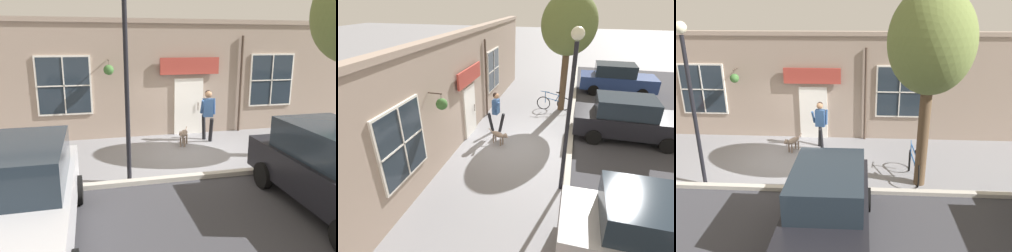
% 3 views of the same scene
% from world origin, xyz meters
% --- Properties ---
extents(ground_plane, '(90.00, 90.00, 0.00)m').
position_xyz_m(ground_plane, '(0.00, 0.00, 0.00)').
color(ground_plane, gray).
extents(storefront_facade, '(0.95, 18.00, 4.18)m').
position_xyz_m(storefront_facade, '(-2.34, 0.00, 2.10)').
color(storefront_facade, gray).
rests_on(storefront_facade, ground_plane).
extents(pedestrian_walking, '(0.77, 0.59, 1.79)m').
position_xyz_m(pedestrian_walking, '(-1.15, 0.90, 1.09)').
color(pedestrian_walking, black).
rests_on(pedestrian_walking, ground_plane).
extents(dog_on_leash, '(0.96, 0.53, 0.60)m').
position_xyz_m(dog_on_leash, '(-0.74, -0.08, 0.39)').
color(dog_on_leash, '#7F6B5B').
rests_on(dog_on_leash, ground_plane).
extents(street_tree_by_curb, '(2.54, 2.28, 5.56)m').
position_xyz_m(street_tree_by_curb, '(1.32, 4.21, 4.07)').
color(street_tree_by_curb, brown).
rests_on(street_tree_by_curb, ground_plane).
extents(leaning_bicycle, '(1.74, 0.25, 1.01)m').
position_xyz_m(leaning_bicycle, '(0.99, 4.07, 0.38)').
color(leaning_bicycle, black).
rests_on(leaning_bicycle, ground_plane).
extents(parked_car_nearest_curb, '(4.30, 1.95, 1.75)m').
position_xyz_m(parked_car_nearest_curb, '(3.97, -4.27, 0.88)').
color(parked_car_nearest_curb, '#B7B7BC').
rests_on(parked_car_nearest_curb, ground_plane).
extents(parked_car_mid_block, '(4.30, 1.95, 1.75)m').
position_xyz_m(parked_car_mid_block, '(4.13, 1.74, 0.88)').
color(parked_car_mid_block, black).
rests_on(parked_car_mid_block, ground_plane).
extents(parked_car_far_end, '(4.30, 1.95, 1.75)m').
position_xyz_m(parked_car_far_end, '(4.34, 7.76, 0.88)').
color(parked_car_far_end, navy).
rests_on(parked_car_far_end, ground_plane).
extents(street_lamp, '(0.32, 0.32, 4.68)m').
position_xyz_m(street_lamp, '(1.82, -2.20, 3.07)').
color(street_lamp, black).
rests_on(street_lamp, ground_plane).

